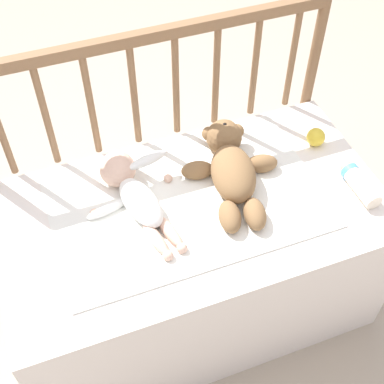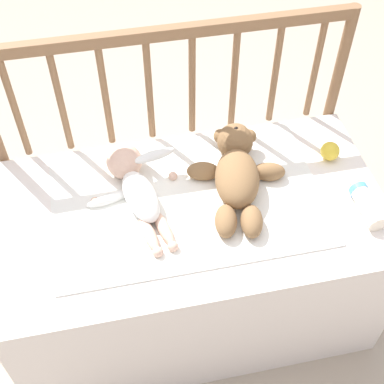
{
  "view_description": "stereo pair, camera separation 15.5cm",
  "coord_description": "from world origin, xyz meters",
  "px_view_note": "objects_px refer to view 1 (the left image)",
  "views": [
    {
      "loc": [
        -0.35,
        -0.94,
        1.77
      ],
      "look_at": [
        0.0,
        0.01,
        0.6
      ],
      "focal_mm": 50.0,
      "sensor_mm": 36.0,
      "label": 1
    },
    {
      "loc": [
        -0.21,
        -0.98,
        1.77
      ],
      "look_at": [
        0.0,
        0.01,
        0.6
      ],
      "focal_mm": 50.0,
      "sensor_mm": 36.0,
      "label": 2
    }
  ],
  "objects_px": {
    "teddy_bear": "(231,167)",
    "baby_bottle": "(359,183)",
    "baby": "(133,191)",
    "toy_ball": "(316,137)"
  },
  "relations": [
    {
      "from": "teddy_bear",
      "to": "toy_ball",
      "type": "distance_m",
      "value": 0.32
    },
    {
      "from": "teddy_bear",
      "to": "baby_bottle",
      "type": "xyz_separation_m",
      "value": [
        0.35,
        -0.17,
        -0.02
      ]
    },
    {
      "from": "toy_ball",
      "to": "baby",
      "type": "bearing_deg",
      "value": -177.4
    },
    {
      "from": "baby",
      "to": "baby_bottle",
      "type": "distance_m",
      "value": 0.68
    },
    {
      "from": "toy_ball",
      "to": "teddy_bear",
      "type": "bearing_deg",
      "value": -172.02
    },
    {
      "from": "teddy_bear",
      "to": "baby",
      "type": "xyz_separation_m",
      "value": [
        -0.31,
        0.02,
        -0.01
      ]
    },
    {
      "from": "baby_bottle",
      "to": "toy_ball",
      "type": "height_order",
      "value": "toy_ball"
    },
    {
      "from": "baby",
      "to": "baby_bottle",
      "type": "xyz_separation_m",
      "value": [
        0.65,
        -0.19,
        -0.02
      ]
    },
    {
      "from": "baby",
      "to": "toy_ball",
      "type": "bearing_deg",
      "value": 2.6
    },
    {
      "from": "teddy_bear",
      "to": "baby_bottle",
      "type": "relative_size",
      "value": 2.39
    }
  ]
}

